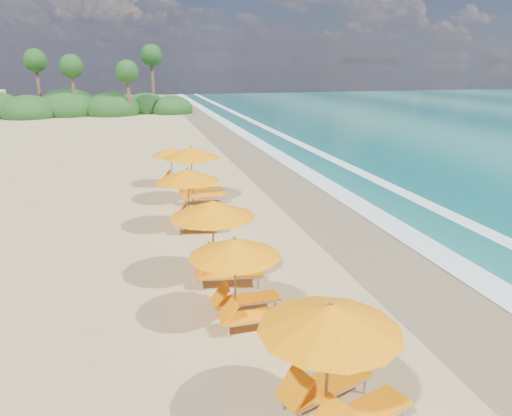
{
  "coord_description": "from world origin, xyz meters",
  "views": [
    {
      "loc": [
        -4.02,
        -15.56,
        6.1
      ],
      "look_at": [
        0.0,
        0.0,
        1.2
      ],
      "focal_mm": 33.84,
      "sensor_mm": 36.0,
      "label": 1
    }
  ],
  "objects": [
    {
      "name": "ground",
      "position": [
        0.0,
        0.0,
        0.0
      ],
      "size": [
        160.0,
        160.0,
        0.0
      ],
      "primitive_type": "plane",
      "color": "tan",
      "rests_on": "ground"
    },
    {
      "name": "wet_sand",
      "position": [
        4.0,
        0.0,
        0.01
      ],
      "size": [
        4.0,
        160.0,
        0.01
      ],
      "primitive_type": "cube",
      "color": "olive",
      "rests_on": "ground"
    },
    {
      "name": "surf_foam",
      "position": [
        6.7,
        0.0,
        0.03
      ],
      "size": [
        4.0,
        160.0,
        0.01
      ],
      "color": "white",
      "rests_on": "ground"
    },
    {
      "name": "station_0",
      "position": [
        -0.94,
        -9.07,
        1.37
      ],
      "size": [
        3.12,
        3.05,
        2.44
      ],
      "rotation": [
        0.0,
        0.0,
        0.34
      ],
      "color": "olive",
      "rests_on": "ground"
    },
    {
      "name": "station_1",
      "position": [
        -1.71,
        -5.31,
        1.25
      ],
      "size": [
        2.44,
        2.27,
        2.23
      ],
      "rotation": [
        0.0,
        0.0,
        0.04
      ],
      "color": "olive",
      "rests_on": "ground"
    },
    {
      "name": "station_2",
      "position": [
        -1.79,
        -2.83,
        1.38
      ],
      "size": [
        2.9,
        2.75,
        2.47
      ],
      "rotation": [
        0.0,
        0.0,
        -0.15
      ],
      "color": "olive",
      "rests_on": "ground"
    },
    {
      "name": "station_3",
      "position": [
        -1.95,
        1.75,
        1.34
      ],
      "size": [
        2.86,
        2.73,
        2.4
      ],
      "rotation": [
        0.0,
        0.0,
        -0.17
      ],
      "color": "olive",
      "rests_on": "ground"
    },
    {
      "name": "station_4",
      "position": [
        -1.33,
        5.53,
        1.44
      ],
      "size": [
        2.79,
        2.58,
        2.58
      ],
      "rotation": [
        0.0,
        0.0,
        -0.02
      ],
      "color": "olive",
      "rests_on": "ground"
    },
    {
      "name": "station_5",
      "position": [
        -2.0,
        8.72,
        1.13
      ],
      "size": [
        2.28,
        2.13,
        2.02
      ],
      "rotation": [
        0.0,
        0.0,
        -0.08
      ],
      "color": "olive",
      "rests_on": "ground"
    },
    {
      "name": "treeline",
      "position": [
        -9.94,
        45.51,
        1.0
      ],
      "size": [
        25.8,
        8.8,
        9.74
      ],
      "color": "#163D14",
      "rests_on": "ground"
    }
  ]
}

